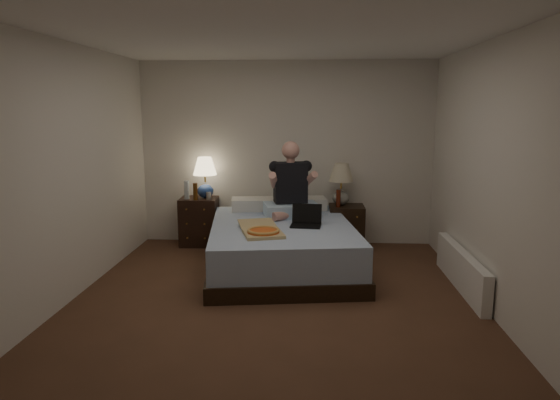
# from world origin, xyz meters

# --- Properties ---
(floor) EXTENTS (4.00, 4.50, 0.00)m
(floor) POSITION_xyz_m (0.00, 0.00, 0.00)
(floor) COLOR brown
(floor) RESTS_ON ground
(ceiling) EXTENTS (4.00, 4.50, 0.00)m
(ceiling) POSITION_xyz_m (0.00, 0.00, 2.50)
(ceiling) COLOR white
(ceiling) RESTS_ON ground
(wall_back) EXTENTS (4.00, 0.00, 2.50)m
(wall_back) POSITION_xyz_m (0.00, 2.25, 1.25)
(wall_back) COLOR silver
(wall_back) RESTS_ON ground
(wall_front) EXTENTS (4.00, 0.00, 2.50)m
(wall_front) POSITION_xyz_m (0.00, -2.25, 1.25)
(wall_front) COLOR silver
(wall_front) RESTS_ON ground
(wall_left) EXTENTS (0.00, 4.50, 2.50)m
(wall_left) POSITION_xyz_m (-2.00, 0.00, 1.25)
(wall_left) COLOR silver
(wall_left) RESTS_ON ground
(wall_right) EXTENTS (0.00, 4.50, 2.50)m
(wall_right) POSITION_xyz_m (2.00, 0.00, 1.25)
(wall_right) COLOR silver
(wall_right) RESTS_ON ground
(bed) EXTENTS (1.89, 2.35, 0.54)m
(bed) POSITION_xyz_m (0.01, 1.06, 0.27)
(bed) COLOR #5D82BB
(bed) RESTS_ON floor
(nightstand_left) EXTENTS (0.52, 0.47, 0.65)m
(nightstand_left) POSITION_xyz_m (-1.19, 2.05, 0.33)
(nightstand_left) COLOR black
(nightstand_left) RESTS_ON floor
(nightstand_right) EXTENTS (0.46, 0.41, 0.59)m
(nightstand_right) POSITION_xyz_m (0.82, 1.92, 0.30)
(nightstand_right) COLOR black
(nightstand_right) RESTS_ON floor
(lamp_left) EXTENTS (0.40, 0.40, 0.56)m
(lamp_left) POSITION_xyz_m (-1.09, 2.05, 0.93)
(lamp_left) COLOR navy
(lamp_left) RESTS_ON nightstand_left
(lamp_right) EXTENTS (0.37, 0.37, 0.56)m
(lamp_right) POSITION_xyz_m (0.75, 1.97, 0.87)
(lamp_right) COLOR gray
(lamp_right) RESTS_ON nightstand_right
(water_bottle) EXTENTS (0.07, 0.07, 0.25)m
(water_bottle) POSITION_xyz_m (-1.33, 1.95, 0.78)
(water_bottle) COLOR silver
(water_bottle) RESTS_ON nightstand_left
(soda_can) EXTENTS (0.07, 0.07, 0.10)m
(soda_can) POSITION_xyz_m (-1.03, 1.94, 0.70)
(soda_can) COLOR silver
(soda_can) RESTS_ON nightstand_left
(beer_bottle_left) EXTENTS (0.06, 0.06, 0.23)m
(beer_bottle_left) POSITION_xyz_m (-1.20, 1.89, 0.77)
(beer_bottle_left) COLOR #512D0B
(beer_bottle_left) RESTS_ON nightstand_left
(beer_bottle_right) EXTENTS (0.06, 0.06, 0.23)m
(beer_bottle_right) POSITION_xyz_m (0.71, 1.84, 0.71)
(beer_bottle_right) COLOR #561B0C
(beer_bottle_right) RESTS_ON nightstand_right
(person) EXTENTS (0.76, 0.65, 0.93)m
(person) POSITION_xyz_m (0.10, 1.48, 1.00)
(person) COLOR black
(person) RESTS_ON bed
(laptop) EXTENTS (0.36, 0.31, 0.24)m
(laptop) POSITION_xyz_m (0.29, 0.95, 0.66)
(laptop) COLOR black
(laptop) RESTS_ON bed
(pizza_box) EXTENTS (0.60, 0.84, 0.08)m
(pizza_box) POSITION_xyz_m (-0.15, 0.51, 0.58)
(pizza_box) COLOR tan
(pizza_box) RESTS_ON bed
(radiator) EXTENTS (0.10, 1.60, 0.40)m
(radiator) POSITION_xyz_m (1.93, 0.51, 0.20)
(radiator) COLOR white
(radiator) RESTS_ON floor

